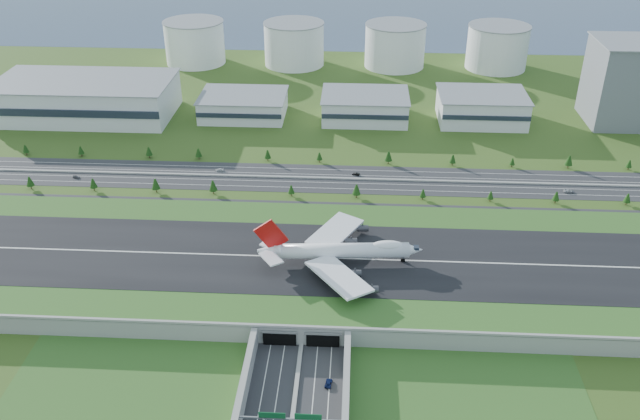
# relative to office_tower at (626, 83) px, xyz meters

# --- Properties ---
(ground) EXTENTS (1200.00, 1200.00, 0.00)m
(ground) POSITION_rel_office_tower_xyz_m (-200.00, -195.00, -27.50)
(ground) COLOR #264A17
(ground) RESTS_ON ground
(airfield_deck) EXTENTS (520.00, 100.00, 9.20)m
(airfield_deck) POSITION_rel_office_tower_xyz_m (-200.00, -195.09, -23.38)
(airfield_deck) COLOR gray
(airfield_deck) RESTS_ON ground
(sign_gantry_near) EXTENTS (38.70, 0.70, 9.80)m
(sign_gantry_near) POSITION_rel_office_tower_xyz_m (-200.00, -290.04, -20.55)
(sign_gantry_near) COLOR gray
(sign_gantry_near) RESTS_ON ground
(north_expressway) EXTENTS (560.00, 36.00, 0.12)m
(north_expressway) POSITION_rel_office_tower_xyz_m (-200.00, -100.00, -27.44)
(north_expressway) COLOR #28282B
(north_expressway) RESTS_ON ground
(tree_row) EXTENTS (500.92, 48.70, 8.40)m
(tree_row) POSITION_rel_office_tower_xyz_m (-194.78, -100.71, -22.81)
(tree_row) COLOR #3D2819
(tree_row) RESTS_ON ground
(hangar_west) EXTENTS (120.00, 60.00, 25.00)m
(hangar_west) POSITION_rel_office_tower_xyz_m (-370.00, -10.00, -15.00)
(hangar_west) COLOR silver
(hangar_west) RESTS_ON ground
(hangar_mid_a) EXTENTS (58.00, 42.00, 15.00)m
(hangar_mid_a) POSITION_rel_office_tower_xyz_m (-260.00, -5.00, -20.00)
(hangar_mid_a) COLOR silver
(hangar_mid_a) RESTS_ON ground
(hangar_mid_b) EXTENTS (58.00, 42.00, 17.00)m
(hangar_mid_b) POSITION_rel_office_tower_xyz_m (-175.00, -5.00, -19.00)
(hangar_mid_b) COLOR silver
(hangar_mid_b) RESTS_ON ground
(hangar_mid_c) EXTENTS (58.00, 42.00, 19.00)m
(hangar_mid_c) POSITION_rel_office_tower_xyz_m (-95.00, -5.00, -18.00)
(hangar_mid_c) COLOR silver
(hangar_mid_c) RESTS_ON ground
(office_tower) EXTENTS (46.00, 46.00, 55.00)m
(office_tower) POSITION_rel_office_tower_xyz_m (0.00, 0.00, 0.00)
(office_tower) COLOR slate
(office_tower) RESTS_ON ground
(fuel_tank_a) EXTENTS (50.00, 50.00, 35.00)m
(fuel_tank_a) POSITION_rel_office_tower_xyz_m (-320.00, 115.00, -10.00)
(fuel_tank_a) COLOR white
(fuel_tank_a) RESTS_ON ground
(fuel_tank_b) EXTENTS (50.00, 50.00, 35.00)m
(fuel_tank_b) POSITION_rel_office_tower_xyz_m (-235.00, 115.00, -10.00)
(fuel_tank_b) COLOR white
(fuel_tank_b) RESTS_ON ground
(fuel_tank_c) EXTENTS (50.00, 50.00, 35.00)m
(fuel_tank_c) POSITION_rel_office_tower_xyz_m (-150.00, 115.00, -10.00)
(fuel_tank_c) COLOR white
(fuel_tank_c) RESTS_ON ground
(fuel_tank_d) EXTENTS (50.00, 50.00, 35.00)m
(fuel_tank_d) POSITION_rel_office_tower_xyz_m (-65.00, 115.00, -10.00)
(fuel_tank_d) COLOR white
(fuel_tank_d) RESTS_ON ground
(bay_water) EXTENTS (1200.00, 260.00, 0.06)m
(bay_water) POSITION_rel_office_tower_xyz_m (-200.00, 285.00, -27.47)
(bay_water) COLOR #334662
(bay_water) RESTS_ON ground
(boeing_747) EXTENTS (74.76, 70.44, 23.11)m
(boeing_747) POSITION_rel_office_tower_xyz_m (-186.30, -198.24, -12.97)
(boeing_747) COLOR white
(boeing_747) RESTS_ON airfield_deck
(car_2) EXTENTS (3.00, 5.37, 1.42)m
(car_2) POSITION_rel_office_tower_xyz_m (-188.29, -266.14, -26.67)
(car_2) COLOR #0E1946
(car_2) RESTS_ON ground
(car_4) EXTENTS (4.41, 2.50, 1.42)m
(car_4) POSITION_rel_office_tower_xyz_m (-342.33, -107.37, -26.67)
(car_4) COLOR #59585D
(car_4) RESTS_ON ground
(car_5) EXTENTS (4.82, 2.62, 1.51)m
(car_5) POSITION_rel_office_tower_xyz_m (-180.06, -94.65, -26.63)
(car_5) COLOR black
(car_5) RESTS_ON ground
(car_6) EXTENTS (5.75, 2.80, 1.57)m
(car_6) POSITION_rel_office_tower_xyz_m (-61.36, -109.27, -26.59)
(car_6) COLOR silver
(car_6) RESTS_ON ground
(car_7) EXTENTS (4.91, 2.03, 1.42)m
(car_7) POSITION_rel_office_tower_xyz_m (-260.95, -93.46, -26.67)
(car_7) COLOR silver
(car_7) RESTS_ON ground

